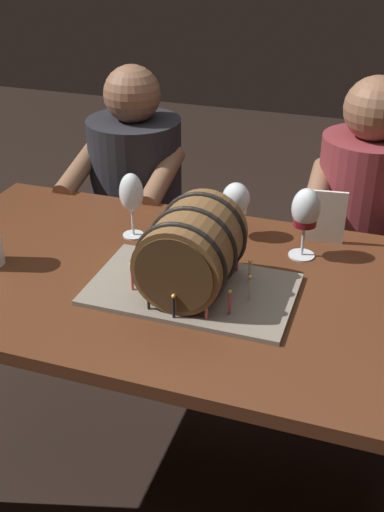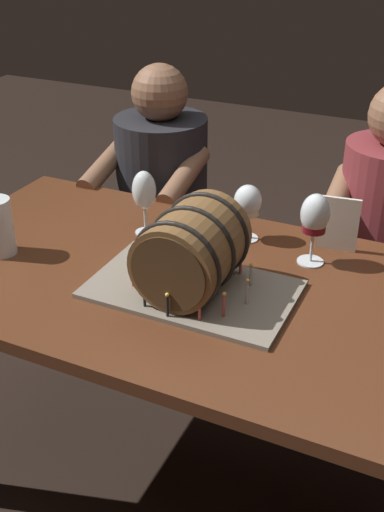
% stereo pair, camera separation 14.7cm
% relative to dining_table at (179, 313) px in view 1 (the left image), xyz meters
% --- Properties ---
extents(ground_plane, '(8.00, 8.00, 0.00)m').
position_rel_dining_table_xyz_m(ground_plane, '(0.00, 0.00, -0.64)').
color(ground_plane, black).
extents(dining_table, '(1.47, 0.82, 0.75)m').
position_rel_dining_table_xyz_m(dining_table, '(0.00, 0.00, 0.00)').
color(dining_table, '#562D19').
rests_on(dining_table, ground).
extents(barrel_cake, '(0.50, 0.30, 0.23)m').
position_rel_dining_table_xyz_m(barrel_cake, '(0.05, -0.05, 0.22)').
color(barrel_cake, gray).
rests_on(barrel_cake, dining_table).
extents(wine_glass_white, '(0.08, 0.08, 0.16)m').
position_rel_dining_table_xyz_m(wine_glass_white, '(0.08, 0.27, 0.22)').
color(wine_glass_white, white).
rests_on(wine_glass_white, dining_table).
extents(wine_glass_red, '(0.08, 0.08, 0.20)m').
position_rel_dining_table_xyz_m(wine_glass_red, '(0.28, 0.22, 0.24)').
color(wine_glass_red, white).
rests_on(wine_glass_red, dining_table).
extents(wine_glass_empty, '(0.07, 0.07, 0.19)m').
position_rel_dining_table_xyz_m(wine_glass_empty, '(-0.20, 0.18, 0.24)').
color(wine_glass_empty, white).
rests_on(wine_glass_empty, dining_table).
extents(menu_card, '(0.11, 0.03, 0.16)m').
position_rel_dining_table_xyz_m(menu_card, '(0.32, 0.31, 0.19)').
color(menu_card, silver).
rests_on(menu_card, dining_table).
extents(person_seated_left, '(0.38, 0.47, 1.12)m').
position_rel_dining_table_xyz_m(person_seated_left, '(-0.40, 0.66, -0.13)').
color(person_seated_left, black).
rests_on(person_seated_left, ground).
extents(person_seated_right, '(0.35, 0.45, 1.14)m').
position_rel_dining_table_xyz_m(person_seated_right, '(0.40, 0.66, -0.13)').
color(person_seated_right, '#4C1B1E').
rests_on(person_seated_right, ground).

